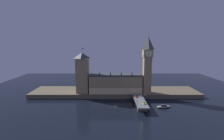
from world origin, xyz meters
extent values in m
plane|color=black|center=(0.00, 0.00, 0.00)|extent=(400.00, 400.00, 0.00)
cube|color=brown|center=(0.00, 39.00, 2.73)|extent=(220.00, 42.00, 5.46)
cube|color=#9E845B|center=(0.58, 29.56, 16.16)|extent=(66.28, 18.12, 21.39)
cube|color=beige|center=(0.58, 20.38, 9.31)|extent=(66.28, 0.20, 7.70)
cube|color=#383D42|center=(0.58, 29.56, 28.05)|extent=(66.28, 16.67, 2.40)
cone|color=#383D42|center=(-19.30, 21.86, 31.61)|extent=(2.40, 2.40, 4.71)
cone|color=#383D42|center=(-6.05, 21.86, 31.61)|extent=(2.40, 2.40, 4.71)
cone|color=#383D42|center=(7.21, 21.86, 31.61)|extent=(2.40, 2.40, 4.71)
cone|color=#383D42|center=(20.47, 21.86, 31.61)|extent=(2.40, 2.40, 4.71)
cube|color=#9E845B|center=(40.03, 26.27, 28.24)|extent=(9.54, 9.54, 45.55)
cube|color=#9E845B|center=(40.03, 26.27, 55.83)|extent=(11.26, 11.26, 9.64)
cylinder|color=beige|center=(40.03, 20.52, 55.83)|extent=(7.93, 0.25, 7.93)
cylinder|color=beige|center=(40.03, 32.03, 55.83)|extent=(7.93, 0.25, 7.93)
cylinder|color=beige|center=(45.79, 26.27, 55.83)|extent=(0.25, 7.93, 7.93)
cylinder|color=beige|center=(34.27, 26.27, 55.83)|extent=(0.25, 7.93, 7.93)
cube|color=black|center=(40.03, 20.33, 56.43)|extent=(0.36, 0.10, 5.95)
pyramid|color=#383D42|center=(40.03, 26.27, 68.70)|extent=(11.26, 11.26, 16.09)
sphere|color=gold|center=(40.03, 26.27, 77.54)|extent=(1.60, 1.60, 1.60)
cube|color=#9E845B|center=(-41.58, 28.99, 27.46)|extent=(14.98, 14.98, 43.99)
pyramid|color=#383D42|center=(-41.58, 28.99, 53.09)|extent=(15.28, 15.28, 7.27)
cylinder|color=#99999E|center=(-41.58, 28.99, 59.73)|extent=(0.24, 0.24, 6.00)
cube|color=navy|center=(-40.48, 28.99, 61.83)|extent=(2.00, 0.08, 1.20)
cube|color=slate|center=(26.47, -5.00, 6.08)|extent=(11.08, 46.00, 1.40)
cube|color=brown|center=(26.47, -18.80, 2.69)|extent=(9.42, 3.20, 5.38)
cube|color=brown|center=(26.47, -9.60, 2.69)|extent=(9.42, 3.20, 5.38)
cube|color=brown|center=(26.47, -0.40, 2.69)|extent=(9.42, 3.20, 5.38)
cube|color=brown|center=(26.47, 8.80, 2.69)|extent=(9.42, 3.20, 5.38)
cube|color=red|center=(24.03, 4.28, 7.40)|extent=(1.84, 4.63, 0.88)
cube|color=black|center=(24.03, 4.28, 8.06)|extent=(1.51, 2.08, 0.45)
cylinder|color=black|center=(23.15, 5.71, 7.10)|extent=(0.22, 0.64, 0.64)
cylinder|color=black|center=(24.90, 5.71, 7.10)|extent=(0.22, 0.64, 0.64)
cylinder|color=black|center=(23.15, 2.84, 7.10)|extent=(0.22, 0.64, 0.64)
cylinder|color=black|center=(24.90, 2.84, 7.10)|extent=(0.22, 0.64, 0.64)
cube|color=yellow|center=(28.90, -16.71, 7.44)|extent=(1.92, 4.38, 0.97)
cube|color=black|center=(28.90, -16.71, 8.15)|extent=(1.57, 1.97, 0.45)
cylinder|color=black|center=(29.81, -18.07, 7.10)|extent=(0.22, 0.64, 0.64)
cylinder|color=black|center=(27.99, -18.07, 7.10)|extent=(0.22, 0.64, 0.64)
cylinder|color=black|center=(29.81, -15.36, 7.10)|extent=(0.22, 0.64, 0.64)
cylinder|color=black|center=(27.99, -15.36, 7.10)|extent=(0.22, 0.64, 0.64)
cube|color=silver|center=(28.90, 7.47, 7.41)|extent=(1.74, 4.47, 0.91)
cube|color=black|center=(28.90, 7.47, 8.09)|extent=(1.42, 2.01, 0.45)
cylinder|color=black|center=(29.73, 6.08, 7.10)|extent=(0.22, 0.64, 0.64)
cylinder|color=black|center=(28.08, 6.08, 7.10)|extent=(0.22, 0.64, 0.64)
cylinder|color=black|center=(29.73, 8.85, 7.10)|extent=(0.22, 0.64, 0.64)
cylinder|color=black|center=(28.08, 8.85, 7.10)|extent=(0.22, 0.64, 0.64)
cylinder|color=black|center=(21.59, -15.08, 7.17)|extent=(0.28, 0.28, 0.78)
cylinder|color=#47384C|center=(21.59, -15.08, 7.89)|extent=(0.38, 0.38, 0.65)
sphere|color=tan|center=(21.59, -15.08, 8.32)|extent=(0.21, 0.21, 0.21)
cylinder|color=black|center=(21.59, 1.95, 7.16)|extent=(0.28, 0.28, 0.77)
cylinder|color=brown|center=(21.59, 1.95, 7.87)|extent=(0.38, 0.38, 0.64)
sphere|color=tan|center=(21.59, 1.95, 8.29)|extent=(0.21, 0.21, 0.21)
cylinder|color=#2D3333|center=(21.19, -19.72, 7.03)|extent=(0.56, 0.56, 0.50)
cylinder|color=#2D3333|center=(21.19, -19.72, 9.59)|extent=(0.18, 0.18, 4.62)
sphere|color=#F9E5A3|center=(21.19, -19.72, 12.44)|extent=(0.60, 0.60, 0.60)
sphere|color=#F9E5A3|center=(20.74, -19.72, 12.09)|extent=(0.44, 0.44, 0.44)
sphere|color=#F9E5A3|center=(21.64, -19.72, 12.09)|extent=(0.44, 0.44, 0.44)
cylinder|color=#2D3333|center=(31.74, -5.00, 7.03)|extent=(0.56, 0.56, 0.50)
cylinder|color=#2D3333|center=(31.74, -5.00, 9.80)|extent=(0.18, 0.18, 5.04)
sphere|color=#F9E5A3|center=(31.74, -5.00, 12.87)|extent=(0.60, 0.60, 0.60)
sphere|color=#F9E5A3|center=(31.29, -5.00, 12.52)|extent=(0.44, 0.44, 0.44)
sphere|color=#F9E5A3|center=(32.19, -5.00, 12.52)|extent=(0.44, 0.44, 0.44)
cylinder|color=#2D3333|center=(21.19, 9.72, 7.03)|extent=(0.56, 0.56, 0.50)
cylinder|color=#2D3333|center=(21.19, 9.72, 9.62)|extent=(0.18, 0.18, 4.69)
sphere|color=#F9E5A3|center=(21.19, 9.72, 12.52)|extent=(0.60, 0.60, 0.60)
sphere|color=#F9E5A3|center=(20.74, 9.72, 12.17)|extent=(0.44, 0.44, 0.44)
sphere|color=#F9E5A3|center=(21.64, 9.72, 12.17)|extent=(0.44, 0.44, 0.44)
ellipsoid|color=#B2A893|center=(50.63, -9.99, 0.86)|extent=(15.01, 6.63, 1.71)
cube|color=tan|center=(50.63, -9.99, 1.63)|extent=(13.15, 5.52, 0.24)
cube|color=#2D333D|center=(50.63, -9.99, 2.61)|extent=(6.88, 3.66, 1.71)
camera|label=1|loc=(-3.97, -174.20, 66.03)|focal=26.00mm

